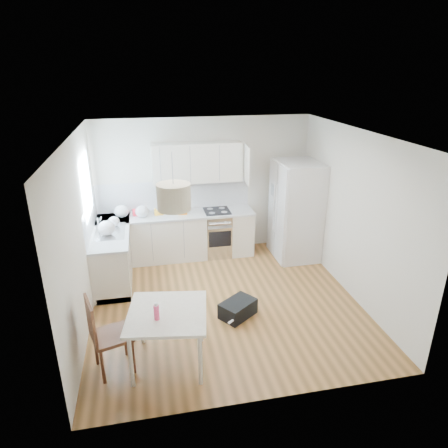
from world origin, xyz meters
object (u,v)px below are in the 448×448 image
Objects in this scene: refrigerator at (297,210)px; dining_chair at (112,334)px; dining_table at (167,318)px; gym_bag at (238,309)px.

refrigerator reaches higher than dining_chair.
gym_bag is at bearing 45.71° from dining_table.
refrigerator is 3.54× the size of gym_bag.
gym_bag is at bearing -131.62° from refrigerator.
dining_chair is at bearing 168.36° from gym_bag.
dining_chair is 2.00m from gym_bag.
dining_chair is at bearing -142.54° from refrigerator.
dining_chair is 1.95× the size of gym_bag.
dining_chair reaches higher than dining_table.
dining_table is at bearing -179.30° from gym_bag.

